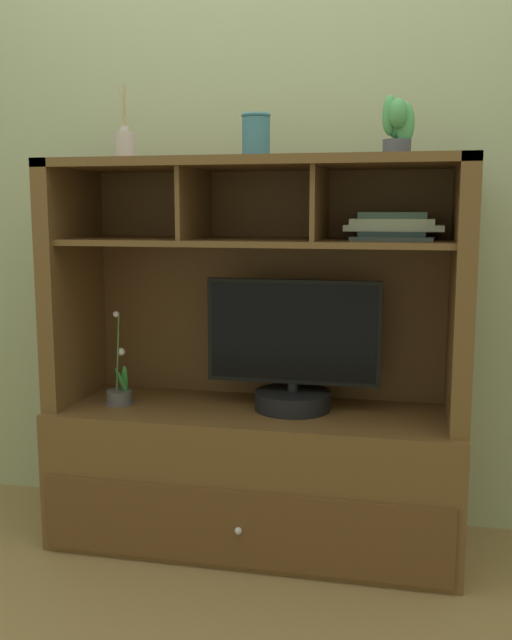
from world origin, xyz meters
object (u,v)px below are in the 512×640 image
at_px(diffuser_bottle, 125,145).
at_px(potted_succulent, 397,127).
at_px(media_console, 256,427).
at_px(tv_monitor, 293,358).
at_px(magazine_stack_left, 394,227).
at_px(ceramic_vase, 256,136).
at_px(potted_orchid, 119,393).

bearing_deg(diffuser_bottle, potted_succulent, 0.69).
height_order(media_console, tv_monitor, media_console).
relative_size(magazine_stack_left, ceramic_vase, 2.19).
relative_size(potted_orchid, ceramic_vase, 2.27).
distance_m(magazine_stack_left, potted_succulent, 0.32).
xyz_separation_m(tv_monitor, diffuser_bottle, (-0.59, -0.03, 0.73)).
bearing_deg(tv_monitor, potted_orchid, -174.19).
height_order(potted_succulent, ceramic_vase, potted_succulent).
bearing_deg(tv_monitor, ceramic_vase, -174.26).
relative_size(diffuser_bottle, ceramic_vase, 1.72).
xyz_separation_m(media_console, ceramic_vase, (0.00, -0.01, 1.01)).
relative_size(media_console, tv_monitor, 2.35).
distance_m(potted_orchid, potted_succulent, 1.32).
bearing_deg(ceramic_vase, magazine_stack_left, 6.59).
xyz_separation_m(media_console, potted_succulent, (0.46, -0.01, 1.03)).
bearing_deg(potted_succulent, potted_orchid, -177.04).
distance_m(potted_succulent, ceramic_vase, 0.46).
distance_m(tv_monitor, magazine_stack_left, 0.56).
xyz_separation_m(magazine_stack_left, diffuser_bottle, (-0.92, -0.07, 0.28)).
distance_m(diffuser_bottle, ceramic_vase, 0.46).
distance_m(tv_monitor, diffuser_bottle, 0.94).
relative_size(media_console, diffuser_bottle, 5.58).
relative_size(tv_monitor, potted_succulent, 3.12).
bearing_deg(potted_orchid, diffuser_bottle, 51.22).
distance_m(diffuser_bottle, potted_succulent, 0.93).
distance_m(media_console, tv_monitor, 0.28).
height_order(tv_monitor, ceramic_vase, ceramic_vase).
bearing_deg(magazine_stack_left, tv_monitor, -173.08).
height_order(diffuser_bottle, ceramic_vase, diffuser_bottle).
relative_size(potted_orchid, diffuser_bottle, 1.32).
bearing_deg(diffuser_bottle, magazine_stack_left, 4.04).
relative_size(magazine_stack_left, diffuser_bottle, 1.28).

